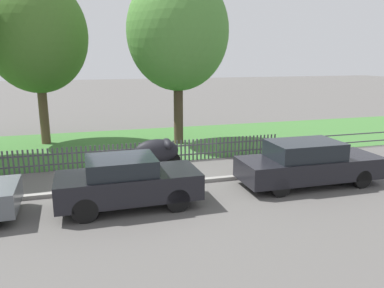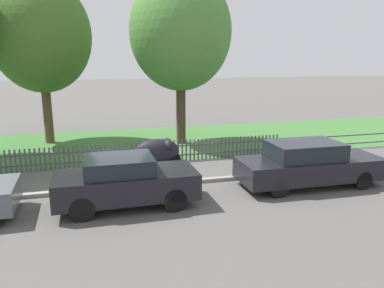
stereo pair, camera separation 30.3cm
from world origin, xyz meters
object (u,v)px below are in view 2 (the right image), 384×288
at_px(parked_car_black_saloon, 125,181).
at_px(tree_behind_motorcycle, 41,36).
at_px(covered_motorcycle, 158,151).
at_px(parked_car_navy_estate, 308,164).
at_px(tree_mid_park, 180,32).

distance_m(parked_car_black_saloon, tree_behind_motorcycle, 10.17).
bearing_deg(covered_motorcycle, parked_car_navy_estate, -36.15).
xyz_separation_m(parked_car_black_saloon, parked_car_navy_estate, (5.75, 0.21, -0.01)).
bearing_deg(parked_car_navy_estate, covered_motorcycle, 144.23).
xyz_separation_m(parked_car_black_saloon, tree_mid_park, (3.25, 7.12, 4.36)).
distance_m(parked_car_navy_estate, tree_mid_park, 8.55).
height_order(covered_motorcycle, tree_behind_motorcycle, tree_behind_motorcycle).
distance_m(parked_car_black_saloon, parked_car_navy_estate, 5.75).
height_order(parked_car_black_saloon, covered_motorcycle, parked_car_black_saloon).
distance_m(covered_motorcycle, tree_behind_motorcycle, 8.16).
xyz_separation_m(parked_car_navy_estate, covered_motorcycle, (-4.24, 3.14, -0.06)).
distance_m(covered_motorcycle, tree_mid_park, 6.07).
relative_size(parked_car_black_saloon, covered_motorcycle, 2.15).
bearing_deg(covered_motorcycle, tree_behind_motorcycle, 128.50).
distance_m(tree_behind_motorcycle, tree_mid_park, 6.28).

